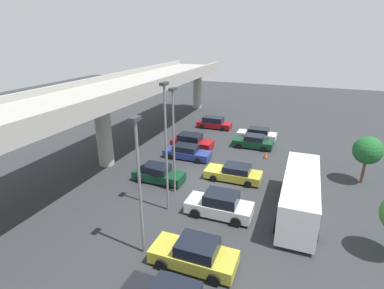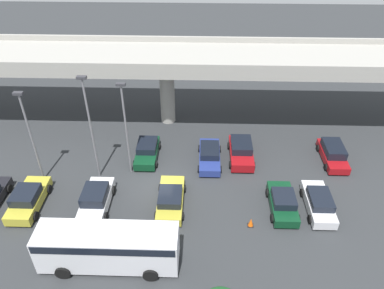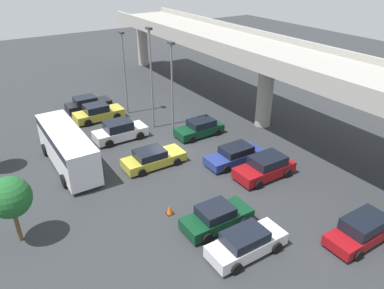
{
  "view_description": "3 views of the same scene",
  "coord_description": "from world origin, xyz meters",
  "px_view_note": "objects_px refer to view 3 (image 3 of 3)",
  "views": [
    {
      "loc": [
        -21.99,
        -7.02,
        12.05
      ],
      "look_at": [
        1.98,
        2.21,
        2.47
      ],
      "focal_mm": 28.0,
      "sensor_mm": 36.0,
      "label": 1
    },
    {
      "loc": [
        3.51,
        -22.72,
        20.69
      ],
      "look_at": [
        2.71,
        2.53,
        2.57
      ],
      "focal_mm": 35.0,
      "sensor_mm": 36.0,
      "label": 2
    },
    {
      "loc": [
        23.98,
        -13.01,
        14.81
      ],
      "look_at": [
        3.99,
        -0.19,
        2.54
      ],
      "focal_mm": 35.0,
      "sensor_mm": 36.0,
      "label": 3
    }
  ],
  "objects_px": {
    "parked_car_3": "(200,128)",
    "shuttle_bus": "(67,145)",
    "parked_car_0": "(88,103)",
    "tree_front_centre": "(10,198)",
    "lamp_post_by_overpass": "(151,73)",
    "parked_car_9": "(362,230)",
    "parked_car_7": "(217,217)",
    "parked_car_1": "(98,113)",
    "parked_car_8": "(246,243)",
    "traffic_cone": "(170,210)",
    "lamp_post_near_aisle": "(124,67)",
    "parked_car_5": "(235,155)",
    "lamp_post_mid_lot": "(172,84)",
    "parked_car_2": "(120,131)",
    "parked_car_6": "(265,167)",
    "parked_car_4": "(153,158)"
  },
  "relations": [
    {
      "from": "tree_front_centre",
      "to": "parked_car_1",
      "type": "bearing_deg",
      "value": 145.21
    },
    {
      "from": "lamp_post_mid_lot",
      "to": "traffic_cone",
      "type": "height_order",
      "value": "lamp_post_mid_lot"
    },
    {
      "from": "parked_car_1",
      "to": "parked_car_9",
      "type": "relative_size",
      "value": 1.05
    },
    {
      "from": "parked_car_7",
      "to": "lamp_post_mid_lot",
      "type": "relative_size",
      "value": 0.52
    },
    {
      "from": "parked_car_3",
      "to": "tree_front_centre",
      "type": "distance_m",
      "value": 17.59
    },
    {
      "from": "parked_car_2",
      "to": "parked_car_3",
      "type": "relative_size",
      "value": 1.05
    },
    {
      "from": "lamp_post_near_aisle",
      "to": "tree_front_centre",
      "type": "distance_m",
      "value": 19.47
    },
    {
      "from": "traffic_cone",
      "to": "parked_car_7",
      "type": "bearing_deg",
      "value": 34.98
    },
    {
      "from": "parked_car_3",
      "to": "lamp_post_near_aisle",
      "type": "distance_m",
      "value": 9.86
    },
    {
      "from": "parked_car_9",
      "to": "lamp_post_by_overpass",
      "type": "distance_m",
      "value": 20.99
    },
    {
      "from": "parked_car_9",
      "to": "traffic_cone",
      "type": "height_order",
      "value": "parked_car_9"
    },
    {
      "from": "parked_car_8",
      "to": "shuttle_bus",
      "type": "bearing_deg",
      "value": 110.0
    },
    {
      "from": "parked_car_3",
      "to": "lamp_post_near_aisle",
      "type": "bearing_deg",
      "value": -68.28
    },
    {
      "from": "parked_car_9",
      "to": "lamp_post_by_overpass",
      "type": "xyz_separation_m",
      "value": [
        -20.3,
        -2.79,
        4.57
      ]
    },
    {
      "from": "parked_car_7",
      "to": "traffic_cone",
      "type": "bearing_deg",
      "value": 124.98
    },
    {
      "from": "parked_car_4",
      "to": "parked_car_9",
      "type": "distance_m",
      "value": 15.26
    },
    {
      "from": "parked_car_3",
      "to": "shuttle_bus",
      "type": "bearing_deg",
      "value": -4.61
    },
    {
      "from": "parked_car_0",
      "to": "parked_car_3",
      "type": "height_order",
      "value": "parked_car_3"
    },
    {
      "from": "shuttle_bus",
      "to": "lamp_post_by_overpass",
      "type": "distance_m",
      "value": 9.9
    },
    {
      "from": "parked_car_3",
      "to": "lamp_post_by_overpass",
      "type": "bearing_deg",
      "value": -54.19
    },
    {
      "from": "shuttle_bus",
      "to": "lamp_post_mid_lot",
      "type": "xyz_separation_m",
      "value": [
        -0.23,
        9.42,
        3.14
      ]
    },
    {
      "from": "parked_car_4",
      "to": "parked_car_9",
      "type": "bearing_deg",
      "value": -66.3
    },
    {
      "from": "tree_front_centre",
      "to": "traffic_cone",
      "type": "xyz_separation_m",
      "value": [
        2.54,
        8.42,
        -2.63
      ]
    },
    {
      "from": "parked_car_8",
      "to": "tree_front_centre",
      "type": "xyz_separation_m",
      "value": [
        -7.79,
        -10.23,
        2.25
      ]
    },
    {
      "from": "parked_car_3",
      "to": "parked_car_7",
      "type": "bearing_deg",
      "value": 60.9
    },
    {
      "from": "lamp_post_mid_lot",
      "to": "tree_front_centre",
      "type": "distance_m",
      "value": 16.1
    },
    {
      "from": "parked_car_0",
      "to": "parked_car_2",
      "type": "relative_size",
      "value": 0.99
    },
    {
      "from": "parked_car_4",
      "to": "lamp_post_mid_lot",
      "type": "distance_m",
      "value": 6.9
    },
    {
      "from": "parked_car_0",
      "to": "parked_car_7",
      "type": "relative_size",
      "value": 1.05
    },
    {
      "from": "parked_car_6",
      "to": "shuttle_bus",
      "type": "xyz_separation_m",
      "value": [
        -9.34,
        -11.67,
        0.99
      ]
    },
    {
      "from": "parked_car_0",
      "to": "parked_car_7",
      "type": "distance_m",
      "value": 22.55
    },
    {
      "from": "parked_car_6",
      "to": "tree_front_centre",
      "type": "xyz_separation_m",
      "value": [
        -2.42,
        -16.54,
        2.2
      ]
    },
    {
      "from": "parked_car_1",
      "to": "lamp_post_near_aisle",
      "type": "bearing_deg",
      "value": 1.14
    },
    {
      "from": "parked_car_9",
      "to": "lamp_post_near_aisle",
      "type": "relative_size",
      "value": 0.55
    },
    {
      "from": "parked_car_1",
      "to": "parked_car_8",
      "type": "distance_m",
      "value": 22.06
    },
    {
      "from": "parked_car_5",
      "to": "lamp_post_by_overpass",
      "type": "relative_size",
      "value": 0.52
    },
    {
      "from": "parked_car_2",
      "to": "parked_car_6",
      "type": "bearing_deg",
      "value": -60.3
    },
    {
      "from": "parked_car_7",
      "to": "lamp_post_by_overpass",
      "type": "relative_size",
      "value": 0.47
    },
    {
      "from": "parked_car_4",
      "to": "tree_front_centre",
      "type": "distance_m",
      "value": 11.12
    },
    {
      "from": "parked_car_1",
      "to": "lamp_post_mid_lot",
      "type": "distance_m",
      "value": 9.33
    },
    {
      "from": "shuttle_bus",
      "to": "tree_front_centre",
      "type": "distance_m",
      "value": 8.55
    },
    {
      "from": "parked_car_8",
      "to": "traffic_cone",
      "type": "relative_size",
      "value": 6.5
    },
    {
      "from": "parked_car_3",
      "to": "parked_car_9",
      "type": "distance_m",
      "value": 16.55
    },
    {
      "from": "parked_car_9",
      "to": "lamp_post_mid_lot",
      "type": "distance_m",
      "value": 18.31
    },
    {
      "from": "tree_front_centre",
      "to": "lamp_post_by_overpass",
      "type": "bearing_deg",
      "value": 125.48
    },
    {
      "from": "parked_car_9",
      "to": "shuttle_bus",
      "type": "bearing_deg",
      "value": -56.45
    },
    {
      "from": "parked_car_8",
      "to": "tree_front_centre",
      "type": "height_order",
      "value": "tree_front_centre"
    },
    {
      "from": "parked_car_1",
      "to": "parked_car_7",
      "type": "xyz_separation_m",
      "value": [
        19.36,
        0.29,
        -0.07
      ]
    },
    {
      "from": "parked_car_4",
      "to": "lamp_post_mid_lot",
      "type": "xyz_separation_m",
      "value": [
        -3.73,
        3.97,
        4.24
      ]
    },
    {
      "from": "parked_car_8",
      "to": "shuttle_bus",
      "type": "distance_m",
      "value": 15.7
    }
  ]
}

